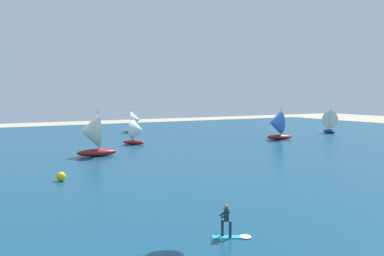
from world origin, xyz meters
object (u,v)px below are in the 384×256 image
at_px(sailboat_center_horizon, 276,125).
at_px(sailboat_trailing, 328,121).
at_px(marker_buoy, 61,177).
at_px(kitesurfer, 230,226).
at_px(sailboat_far_right, 137,132).
at_px(sailboat_outermost, 91,135).
at_px(sailboat_near_shore, 135,122).

relative_size(sailboat_center_horizon, sailboat_trailing, 1.10).
xyz_separation_m(sailboat_center_horizon, marker_buoy, (-36.10, -15.72, -1.86)).
height_order(kitesurfer, sailboat_trailing, sailboat_trailing).
bearing_deg(sailboat_trailing, kitesurfer, -141.43).
distance_m(sailboat_far_right, sailboat_trailing, 36.89).
relative_size(kitesurfer, sailboat_outermost, 0.37).
distance_m(sailboat_outermost, sailboat_far_right, 11.99).
height_order(sailboat_near_shore, marker_buoy, sailboat_near_shore).
bearing_deg(sailboat_center_horizon, sailboat_far_right, 167.48).
distance_m(sailboat_outermost, marker_buoy, 13.97).
xyz_separation_m(sailboat_far_right, sailboat_trailing, (36.89, -0.37, 0.25)).
xyz_separation_m(sailboat_center_horizon, sailboat_outermost, (-29.90, -3.37, 0.22)).
height_order(sailboat_near_shore, sailboat_trailing, sailboat_trailing).
relative_size(sailboat_outermost, marker_buoy, 6.97).
bearing_deg(sailboat_center_horizon, sailboat_outermost, -173.56).
height_order(sailboat_far_right, sailboat_trailing, sailboat_trailing).
bearing_deg(sailboat_outermost, kitesurfer, -94.09).
bearing_deg(marker_buoy, sailboat_outermost, 63.33).
distance_m(kitesurfer, sailboat_outermost, 30.69).
relative_size(sailboat_center_horizon, sailboat_outermost, 0.91).
height_order(kitesurfer, sailboat_near_shore, sailboat_near_shore).
relative_size(sailboat_center_horizon, marker_buoy, 6.36).
xyz_separation_m(sailboat_outermost, sailboat_far_right, (8.87, 8.04, -0.66)).
height_order(sailboat_outermost, sailboat_far_right, sailboat_outermost).
distance_m(sailboat_center_horizon, sailboat_outermost, 30.09).
relative_size(kitesurfer, sailboat_near_shore, 0.46).
bearing_deg(sailboat_trailing, sailboat_outermost, -170.48).
distance_m(sailboat_trailing, marker_buoy, 55.71).
distance_m(sailboat_center_horizon, sailboat_trailing, 16.43).
height_order(sailboat_outermost, sailboat_near_shore, sailboat_outermost).
bearing_deg(marker_buoy, sailboat_far_right, 53.53).
relative_size(sailboat_far_right, sailboat_near_shore, 0.91).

